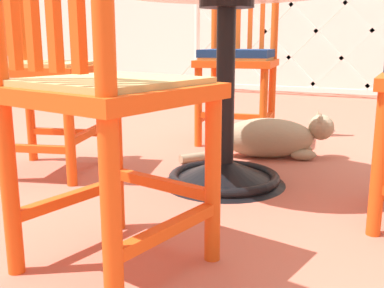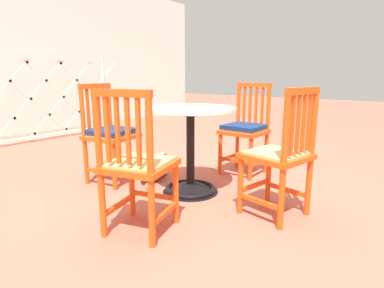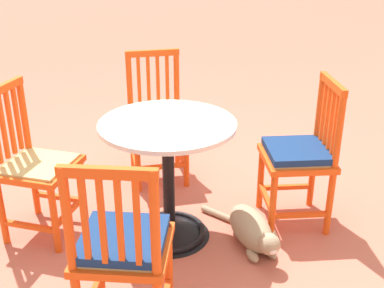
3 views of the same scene
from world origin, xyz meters
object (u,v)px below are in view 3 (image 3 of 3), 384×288
Objects in this scene: orange_chair_facing_out at (35,167)px; orange_chair_tucked_in at (123,249)px; orange_chair_at_corner at (157,121)px; orange_chair_by_planter at (300,156)px; tabby_cat at (253,231)px; cafe_table at (169,194)px.

orange_chair_facing_out is 1.01m from orange_chair_tucked_in.
orange_chair_by_planter is at bearing 60.66° from orange_chair_at_corner.
orange_chair_facing_out is 1.56m from orange_chair_by_planter.
tabby_cat is at bearing 139.59° from orange_chair_tucked_in.
cafe_table is 0.83× the size of orange_chair_facing_out.
orange_chair_tucked_in is at bearing -40.41° from tabby_cat.
orange_chair_facing_out and orange_chair_at_corner have the same top height.
orange_chair_tucked_in and orange_chair_by_planter have the same top height.
orange_chair_tucked_in is (0.76, -0.10, 0.16)m from cafe_table.
orange_chair_tucked_in reaches higher than cafe_table.
orange_chair_facing_out reaches higher than cafe_table.
orange_chair_tucked_in reaches higher than tabby_cat.
orange_chair_by_planter is 1.44× the size of tabby_cat.
orange_chair_at_corner is (-1.52, -0.07, -0.01)m from orange_chair_tucked_in.
orange_chair_facing_out is at bearing -81.18° from orange_chair_by_planter.
orange_chair_facing_out and orange_chair_by_planter have the same top height.
orange_chair_at_corner is at bearing -177.40° from orange_chair_tucked_in.
cafe_table is at bearing -73.24° from orange_chair_by_planter.
orange_chair_tucked_in is 1.00× the size of orange_chair_at_corner.
orange_chair_by_planter reaches higher than tabby_cat.
cafe_table is 0.83× the size of orange_chair_by_planter.
tabby_cat is (-0.70, 0.60, -0.35)m from orange_chair_tucked_in.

